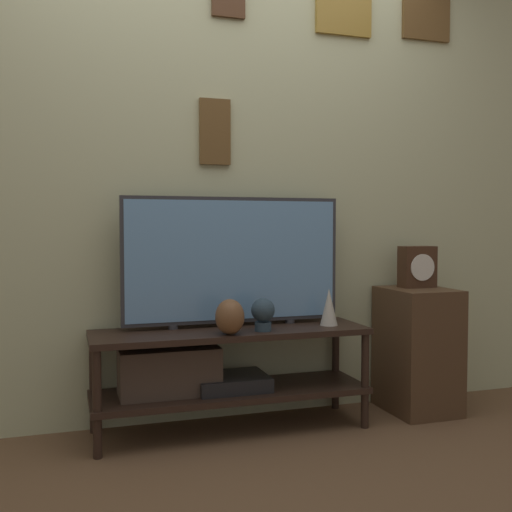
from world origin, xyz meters
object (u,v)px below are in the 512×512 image
decorative_bust (263,313)px  mantel_clock (417,267)px  vase_slim_bronze (329,307)px  television (233,260)px  vase_urn_stoneware (230,317)px

decorative_bust → mantel_clock: mantel_clock is taller
vase_slim_bronze → decorative_bust: bearing=-171.6°
mantel_clock → vase_slim_bronze: bearing=-171.3°
television → vase_slim_bronze: television is taller
vase_urn_stoneware → mantel_clock: (1.14, 0.19, 0.20)m
vase_slim_bronze → decorative_bust: vase_slim_bronze is taller
mantel_clock → television: bearing=177.8°
vase_slim_bronze → mantel_clock: size_ratio=0.82×
television → decorative_bust: television is taller
vase_slim_bronze → mantel_clock: mantel_clock is taller
television → decorative_bust: size_ratio=7.04×
mantel_clock → decorative_bust: bearing=-171.4°
decorative_bust → mantel_clock: bearing=8.6°
decorative_bust → mantel_clock: size_ratio=0.70×
television → vase_slim_bronze: size_ratio=5.97×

